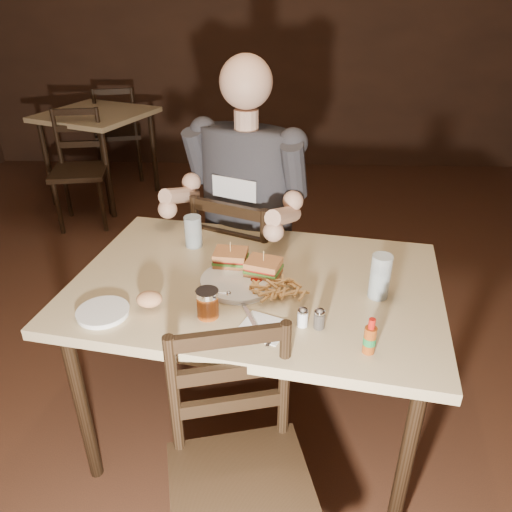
{
  "coord_description": "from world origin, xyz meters",
  "views": [
    {
      "loc": [
        -0.03,
        -1.69,
        1.74
      ],
      "look_at": [
        -0.09,
        -0.09,
        0.85
      ],
      "focal_mm": 35.0,
      "sensor_mm": 36.0,
      "label": 1
    }
  ],
  "objects_px": {
    "chair_near": "(242,492)",
    "bg_chair_far": "(119,133)",
    "bg_table": "(97,123)",
    "chair_far": "(249,274)",
    "bg_chair_near": "(79,171)",
    "dinner_plate": "(239,282)",
    "diner": "(243,178)",
    "side_plate": "(103,313)",
    "main_table": "(255,298)",
    "hot_sauce": "(370,336)",
    "syrup_dispenser": "(208,304)",
    "glass_left": "(193,232)",
    "glass_right": "(380,276)"
  },
  "relations": [
    {
      "from": "glass_right",
      "to": "glass_left",
      "type": "bearing_deg",
      "value": 153.21
    },
    {
      "from": "dinner_plate",
      "to": "hot_sauce",
      "type": "distance_m",
      "value": 0.55
    },
    {
      "from": "chair_far",
      "to": "bg_chair_far",
      "type": "relative_size",
      "value": 1.02
    },
    {
      "from": "bg_chair_near",
      "to": "side_plate",
      "type": "xyz_separation_m",
      "value": [
        0.96,
        -2.31,
        0.33
      ]
    },
    {
      "from": "glass_left",
      "to": "syrup_dispenser",
      "type": "relative_size",
      "value": 1.33
    },
    {
      "from": "main_table",
      "to": "syrup_dispenser",
      "type": "distance_m",
      "value": 0.29
    },
    {
      "from": "bg_chair_near",
      "to": "syrup_dispenser",
      "type": "relative_size",
      "value": 8.94
    },
    {
      "from": "diner",
      "to": "hot_sauce",
      "type": "height_order",
      "value": "diner"
    },
    {
      "from": "hot_sauce",
      "to": "syrup_dispenser",
      "type": "height_order",
      "value": "hot_sauce"
    },
    {
      "from": "bg_chair_near",
      "to": "glass_right",
      "type": "bearing_deg",
      "value": -58.54
    },
    {
      "from": "syrup_dispenser",
      "to": "bg_chair_near",
      "type": "bearing_deg",
      "value": 129.62
    },
    {
      "from": "syrup_dispenser",
      "to": "side_plate",
      "type": "relative_size",
      "value": 0.59
    },
    {
      "from": "dinner_plate",
      "to": "bg_chair_far",
      "type": "bearing_deg",
      "value": 113.48
    },
    {
      "from": "bg_table",
      "to": "chair_far",
      "type": "distance_m",
      "value": 2.51
    },
    {
      "from": "glass_right",
      "to": "hot_sauce",
      "type": "bearing_deg",
      "value": -104.84
    },
    {
      "from": "dinner_plate",
      "to": "hot_sauce",
      "type": "xyz_separation_m",
      "value": [
        0.41,
        -0.36,
        0.05
      ]
    },
    {
      "from": "glass_left",
      "to": "side_plate",
      "type": "height_order",
      "value": "glass_left"
    },
    {
      "from": "bg_chair_far",
      "to": "chair_far",
      "type": "bearing_deg",
      "value": 103.03
    },
    {
      "from": "bg_chair_near",
      "to": "dinner_plate",
      "type": "xyz_separation_m",
      "value": [
        1.39,
        -2.11,
        0.34
      ]
    },
    {
      "from": "dinner_plate",
      "to": "glass_right",
      "type": "xyz_separation_m",
      "value": [
        0.49,
        -0.06,
        0.07
      ]
    },
    {
      "from": "dinner_plate",
      "to": "main_table",
      "type": "bearing_deg",
      "value": 17.56
    },
    {
      "from": "bg_chair_far",
      "to": "dinner_plate",
      "type": "height_order",
      "value": "bg_chair_far"
    },
    {
      "from": "main_table",
      "to": "chair_near",
      "type": "bearing_deg",
      "value": -91.35
    },
    {
      "from": "bg_chair_far",
      "to": "dinner_plate",
      "type": "distance_m",
      "value": 3.51
    },
    {
      "from": "chair_near",
      "to": "glass_right",
      "type": "distance_m",
      "value": 0.82
    },
    {
      "from": "glass_left",
      "to": "syrup_dispenser",
      "type": "bearing_deg",
      "value": -76.36
    },
    {
      "from": "chair_near",
      "to": "bg_chair_near",
      "type": "distance_m",
      "value": 3.07
    },
    {
      "from": "bg_table",
      "to": "chair_far",
      "type": "height_order",
      "value": "chair_far"
    },
    {
      "from": "main_table",
      "to": "hot_sauce",
      "type": "relative_size",
      "value": 12.22
    },
    {
      "from": "chair_far",
      "to": "hot_sauce",
      "type": "xyz_separation_m",
      "value": [
        0.41,
        -0.95,
        0.37
      ]
    },
    {
      "from": "glass_left",
      "to": "hot_sauce",
      "type": "height_order",
      "value": "glass_left"
    },
    {
      "from": "chair_far",
      "to": "glass_left",
      "type": "distance_m",
      "value": 0.52
    },
    {
      "from": "chair_near",
      "to": "bg_chair_far",
      "type": "distance_m",
      "value": 4.08
    },
    {
      "from": "bg_chair_far",
      "to": "hot_sauce",
      "type": "distance_m",
      "value": 4.02
    },
    {
      "from": "chair_far",
      "to": "diner",
      "type": "xyz_separation_m",
      "value": [
        -0.02,
        -0.05,
        0.52
      ]
    },
    {
      "from": "chair_far",
      "to": "bg_chair_far",
      "type": "xyz_separation_m",
      "value": [
        -1.4,
        2.62,
        -0.01
      ]
    },
    {
      "from": "bg_table",
      "to": "bg_chair_near",
      "type": "distance_m",
      "value": 0.6
    },
    {
      "from": "bg_chair_far",
      "to": "chair_near",
      "type": "bearing_deg",
      "value": 95.62
    },
    {
      "from": "bg_table",
      "to": "diner",
      "type": "relative_size",
      "value": 1.03
    },
    {
      "from": "diner",
      "to": "side_plate",
      "type": "distance_m",
      "value": 0.88
    },
    {
      "from": "bg_chair_near",
      "to": "glass_left",
      "type": "xyz_separation_m",
      "value": [
        1.18,
        -1.81,
        0.39
      ]
    },
    {
      "from": "bg_chair_far",
      "to": "glass_left",
      "type": "xyz_separation_m",
      "value": [
        1.18,
        -2.91,
        0.39
      ]
    },
    {
      "from": "diner",
      "to": "glass_left",
      "type": "distance_m",
      "value": 0.34
    },
    {
      "from": "bg_chair_near",
      "to": "glass_right",
      "type": "distance_m",
      "value": 2.9
    },
    {
      "from": "bg_table",
      "to": "chair_far",
      "type": "xyz_separation_m",
      "value": [
        1.4,
        -2.07,
        -0.22
      ]
    },
    {
      "from": "glass_left",
      "to": "side_plate",
      "type": "relative_size",
      "value": 0.78
    },
    {
      "from": "main_table",
      "to": "glass_right",
      "type": "xyz_separation_m",
      "value": [
        0.43,
        -0.08,
        0.15
      ]
    },
    {
      "from": "main_table",
      "to": "side_plate",
      "type": "distance_m",
      "value": 0.55
    },
    {
      "from": "bg_chair_far",
      "to": "bg_chair_near",
      "type": "bearing_deg",
      "value": 74.99
    },
    {
      "from": "bg_table",
      "to": "side_plate",
      "type": "height_order",
      "value": "side_plate"
    }
  ]
}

